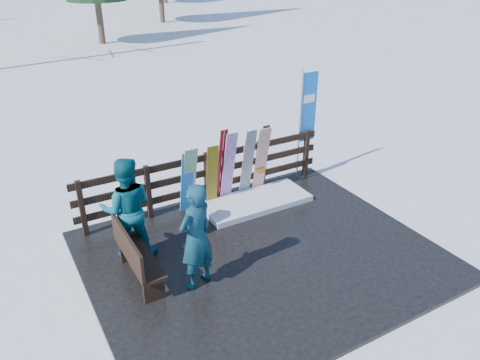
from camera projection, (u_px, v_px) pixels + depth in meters
ground at (262, 257)px, 8.48m from camera, size 700.00×700.00×0.00m
deck at (262, 255)px, 8.46m from camera, size 6.00×5.00×0.08m
fence at (207, 174)px, 9.85m from camera, size 5.60×0.10×1.15m
snow_patch at (255, 201)px, 10.03m from camera, size 2.33×1.00×0.12m
bench at (135, 255)px, 7.54m from camera, size 0.41×1.50×0.97m
snowboard_0 at (187, 182)px, 9.42m from camera, size 0.26×0.32×1.41m
snowboard_1 at (189, 180)px, 9.43m from camera, size 0.28×0.39×1.49m
snowboard_2 at (212, 176)px, 9.67m from camera, size 0.25×0.21×1.41m
snowboard_3 at (229, 167)px, 9.79m from camera, size 0.25×0.38×1.64m
snowboard_4 at (248, 163)px, 10.00m from camera, size 0.26×0.34×1.60m
snowboard_5 at (261, 161)px, 10.16m from camera, size 0.29×0.33×1.58m
ski_pair_a at (221, 166)px, 9.77m from camera, size 0.16×0.35×1.71m
ski_pair_b at (264, 159)px, 10.26m from camera, size 0.17×0.17×1.58m
rental_flag at (306, 111)px, 10.60m from camera, size 0.45×0.04×2.60m
person_front at (196, 237)px, 7.29m from camera, size 0.78×0.65×1.83m
person_back at (127, 209)px, 8.01m from camera, size 1.09×0.96×1.88m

